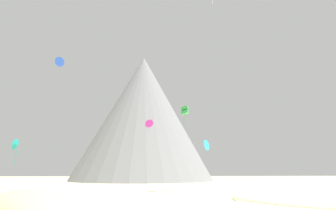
# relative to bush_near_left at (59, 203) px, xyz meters

# --- Properties ---
(dune_foreground_left) EXTENTS (14.87, 28.48, 3.66)m
(dune_foreground_left) POSITION_rel_bush_near_left_xyz_m (16.97, 3.44, -0.38)
(dune_foreground_left) COLOR #CCBA8E
(dune_foreground_left) RESTS_ON ground_plane
(dune_midground) EXTENTS (18.30, 24.09, 4.28)m
(dune_midground) POSITION_rel_bush_near_left_xyz_m (-2.47, -3.79, -0.38)
(dune_midground) COLOR #C6B284
(dune_midground) RESTS_ON ground_plane
(dune_back_low) EXTENTS (31.26, 33.51, 1.94)m
(dune_back_low) POSITION_rel_bush_near_left_xyz_m (35.69, 2.59, -0.38)
(dune_back_low) COLOR beige
(dune_back_low) RESTS_ON ground_plane
(bush_near_left) EXTENTS (1.62, 1.62, 0.76)m
(bush_near_left) POSITION_rel_bush_near_left_xyz_m (0.00, 0.00, 0.00)
(bush_near_left) COLOR #386633
(bush_near_left) RESTS_ON ground_plane
(bush_ridge_crest) EXTENTS (3.57, 3.57, 0.46)m
(bush_ridge_crest) POSITION_rel_bush_near_left_xyz_m (30.68, -0.77, -0.15)
(bush_ridge_crest) COLOR #477238
(bush_ridge_crest) RESTS_ON ground_plane
(bush_mid_center) EXTENTS (2.46, 2.46, 0.93)m
(bush_mid_center) POSITION_rel_bush_near_left_xyz_m (16.23, -1.08, 0.08)
(bush_mid_center) COLOR #568442
(bush_mid_center) RESTS_ON ground_plane
(bush_near_right) EXTENTS (1.50, 1.50, 0.97)m
(bush_near_right) POSITION_rel_bush_near_left_xyz_m (16.35, -5.69, 0.10)
(bush_near_right) COLOR #668C4C
(bush_near_right) RESTS_ON ground_plane
(bush_far_right) EXTENTS (2.82, 2.82, 0.69)m
(bush_far_right) POSITION_rel_bush_near_left_xyz_m (22.29, 0.19, -0.04)
(bush_far_right) COLOR #477238
(bush_far_right) RESTS_ON ground_plane
(rock_massif) EXTENTS (78.43, 78.43, 56.46)m
(rock_massif) POSITION_rel_bush_near_left_xyz_m (10.42, 91.23, 26.77)
(rock_massif) COLOR slate
(rock_massif) RESTS_ON ground_plane
(kite_magenta_mid) EXTENTS (2.68, 1.82, 2.50)m
(kite_magenta_mid) POSITION_rel_bush_near_left_xyz_m (12.30, 45.30, 17.21)
(kite_magenta_mid) COLOR #D1339E
(kite_cyan_low) EXTENTS (2.10, 2.33, 2.56)m
(kite_cyan_low) POSITION_rel_bush_near_left_xyz_m (25.45, 29.73, 9.79)
(kite_cyan_low) COLOR #33BCDB
(kite_blue_high) EXTENTS (2.33, 2.14, 2.59)m
(kite_blue_high) POSITION_rel_bush_near_left_xyz_m (-11.82, 36.00, 31.88)
(kite_blue_high) COLOR blue
(kite_teal_low) EXTENTS (1.05, 2.12, 4.73)m
(kite_teal_low) POSITION_rel_bush_near_left_xyz_m (-13.60, 19.03, 8.71)
(kite_teal_low) COLOR teal
(kite_green_mid) EXTENTS (1.92, 1.86, 3.83)m
(kite_green_mid) POSITION_rel_bush_near_left_xyz_m (19.21, 21.53, 16.43)
(kite_green_mid) COLOR green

